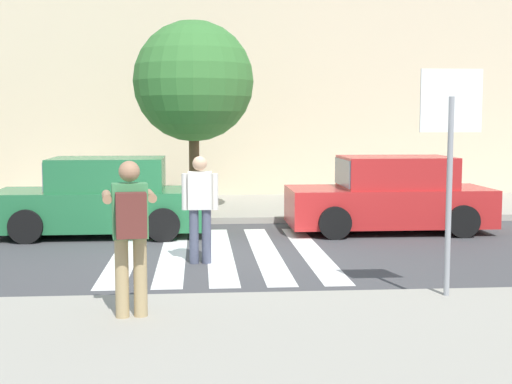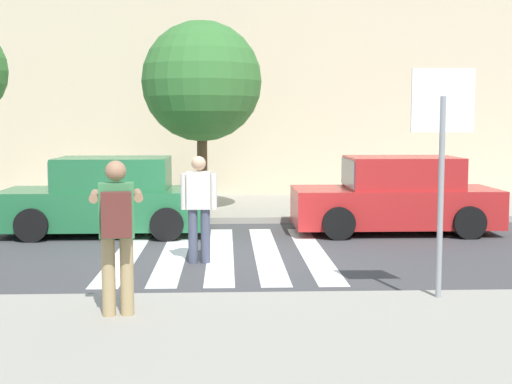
{
  "view_description": "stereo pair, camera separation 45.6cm",
  "coord_description": "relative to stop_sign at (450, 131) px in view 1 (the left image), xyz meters",
  "views": [
    {
      "loc": [
        -0.34,
        -11.97,
        2.32
      ],
      "look_at": [
        0.6,
        -0.2,
        1.1
      ],
      "focal_mm": 50.0,
      "sensor_mm": 36.0,
      "label": 1
    },
    {
      "loc": [
        0.11,
        -12.0,
        2.32
      ],
      "look_at": [
        0.6,
        -0.2,
        1.1
      ],
      "focal_mm": 50.0,
      "sensor_mm": 36.0,
      "label": 2
    }
  ],
  "objects": [
    {
      "name": "crosswalk_stripe_0",
      "position": [
        -4.3,
        3.73,
        -2.16
      ],
      "size": [
        0.44,
        5.2,
        0.01
      ],
      "primitive_type": "cube",
      "color": "silver",
      "rests_on": "ground"
    },
    {
      "name": "crosswalk_stripe_3",
      "position": [
        -1.9,
        3.73,
        -2.16
      ],
      "size": [
        0.44,
        5.2,
        0.01
      ],
      "primitive_type": "cube",
      "color": "silver",
      "rests_on": "ground"
    },
    {
      "name": "street_tree_center",
      "position": [
        -3.15,
        8.15,
        1.0
      ],
      "size": [
        2.77,
        2.77,
        4.42
      ],
      "color": "brown",
      "rests_on": "sidewalk_far"
    },
    {
      "name": "building_facade_far",
      "position": [
        -2.7,
        13.93,
        1.61
      ],
      "size": [
        56.0,
        4.0,
        7.56
      ],
      "primitive_type": "cube",
      "color": "beige",
      "rests_on": "ground"
    },
    {
      "name": "parked_car_red",
      "position": [
        0.87,
        5.83,
        -1.44
      ],
      "size": [
        4.1,
        1.92,
        1.55
      ],
      "color": "red",
      "rests_on": "ground"
    },
    {
      "name": "ground_plane",
      "position": [
        -2.7,
        3.53,
        -2.16
      ],
      "size": [
        120.0,
        120.0,
        0.0
      ],
      "primitive_type": "plane",
      "color": "#424244"
    },
    {
      "name": "stop_sign",
      "position": [
        0.0,
        0.0,
        0.0
      ],
      "size": [
        0.76,
        0.08,
        2.77
      ],
      "color": "gray",
      "rests_on": "sidewalk_near"
    },
    {
      "name": "crosswalk_stripe_1",
      "position": [
        -3.5,
        3.73,
        -2.16
      ],
      "size": [
        0.44,
        5.2,
        0.01
      ],
      "primitive_type": "cube",
      "color": "silver",
      "rests_on": "ground"
    },
    {
      "name": "crosswalk_stripe_2",
      "position": [
        -2.7,
        3.73,
        -2.16
      ],
      "size": [
        0.44,
        5.2,
        0.01
      ],
      "primitive_type": "cube",
      "color": "silver",
      "rests_on": "ground"
    },
    {
      "name": "crosswalk_stripe_4",
      "position": [
        -1.1,
        3.73,
        -2.16
      ],
      "size": [
        0.44,
        5.2,
        0.01
      ],
      "primitive_type": "cube",
      "color": "silver",
      "rests_on": "ground"
    },
    {
      "name": "parked_car_green",
      "position": [
        -4.95,
        5.83,
        -1.44
      ],
      "size": [
        4.1,
        1.92,
        1.55
      ],
      "color": "#236B3D",
      "rests_on": "ground"
    },
    {
      "name": "photographer_with_backpack",
      "position": [
        -3.79,
        -0.69,
        -1.0
      ],
      "size": [
        0.66,
        0.9,
        1.72
      ],
      "color": "tan",
      "rests_on": "sidewalk_near"
    },
    {
      "name": "sidewalk_far",
      "position": [
        -2.7,
        9.53,
        -2.09
      ],
      "size": [
        60.0,
        4.8,
        0.14
      ],
      "primitive_type": "cube",
      "color": "#9E998C",
      "rests_on": "ground"
    },
    {
      "name": "pedestrian_crossing",
      "position": [
        -3.03,
        2.88,
        -1.19
      ],
      "size": [
        0.58,
        0.25,
        1.72
      ],
      "color": "#474C60",
      "rests_on": "ground"
    }
  ]
}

